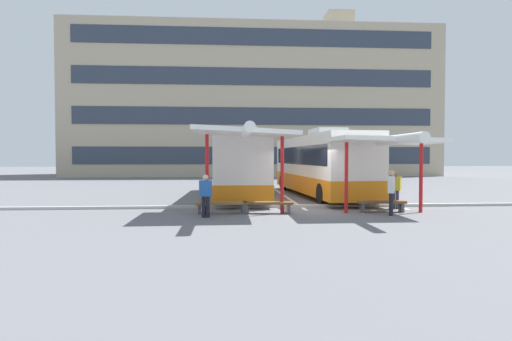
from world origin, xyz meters
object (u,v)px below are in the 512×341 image
coach_bus_1 (319,166)px  waiting_passenger_2 (391,189)px  waiting_shelter_0 (245,134)px  waiting_passenger_1 (206,193)px  waiting_shelter_1 (387,142)px  bench_2 (382,204)px  waiting_passenger_0 (396,188)px  coach_bus_0 (242,166)px  bench_1 (268,205)px  bench_0 (221,205)px

coach_bus_1 → waiting_passenger_2: (0.96, -7.97, -0.69)m
waiting_shelter_0 → waiting_passenger_2: 5.85m
coach_bus_1 → waiting_passenger_1: (-5.94, -8.04, -0.80)m
waiting_shelter_1 → bench_2: 2.48m
waiting_shelter_1 → waiting_passenger_0: 2.58m
waiting_passenger_1 → coach_bus_0: bearing=78.4°
coach_bus_1 → waiting_shelter_0: bearing=-121.2°
waiting_passenger_0 → bench_2: bearing=-133.7°
waiting_passenger_1 → waiting_passenger_0: bearing=14.4°
waiting_shelter_0 → bench_2: (5.45, 0.38, -2.72)m
bench_1 → waiting_shelter_1: 5.17m
bench_2 → coach_bus_1: bearing=97.8°
waiting_shelter_0 → bench_2: 6.10m
waiting_passenger_0 → waiting_passenger_1: 8.12m
bench_0 → coach_bus_0: bearing=81.3°
waiting_shelter_1 → waiting_passenger_2: waiting_shelter_1 is taller
waiting_shelter_0 → waiting_shelter_1: bearing=-0.8°
bench_0 → bench_2: size_ratio=1.07×
coach_bus_1 → waiting_passenger_0: size_ratio=7.92×
waiting_shelter_1 → waiting_passenger_2: (-0.00, -0.47, -1.78)m
coach_bus_1 → waiting_shelter_1: 7.64m
coach_bus_0 → waiting_passenger_2: 9.38m
bench_2 → waiting_passenger_2: (-0.00, -0.94, 0.65)m
waiting_shelter_0 → waiting_passenger_1: size_ratio=3.30×
bench_2 → waiting_passenger_1: (-6.90, -1.00, 0.54)m
coach_bus_0 → bench_1: (0.76, -6.81, -1.36)m
bench_1 → waiting_shelter_1: (4.55, -0.43, 2.43)m
coach_bus_1 → waiting_shelter_0: 8.78m
bench_2 → waiting_passenger_0: bearing=46.3°
coach_bus_0 → coach_bus_1: size_ratio=0.93×
waiting_shelter_0 → waiting_passenger_0: (6.41, 1.40, -2.17)m
coach_bus_1 → bench_0: size_ratio=6.15×
bench_0 → waiting_passenger_1: waiting_passenger_1 is taller
waiting_shelter_0 → waiting_passenger_2: (5.44, -0.55, -2.07)m
waiting_shelter_1 → waiting_passenger_2: 1.84m
waiting_shelter_0 → waiting_shelter_1: (5.45, -0.08, -0.29)m
waiting_shelter_1 → waiting_passenger_1: 7.18m
bench_2 → bench_0: bearing=-179.9°
waiting_shelter_0 → bench_2: size_ratio=2.72×
waiting_shelter_0 → bench_2: bearing=4.0°
coach_bus_1 → waiting_passenger_1: bearing=-126.5°
bench_2 → waiting_shelter_0: bearing=-176.0°
coach_bus_0 → bench_1: 6.98m
waiting_shelter_1 → waiting_passenger_0: waiting_shelter_1 is taller
bench_1 → waiting_passenger_2: bearing=-11.2°
waiting_passenger_1 → waiting_passenger_2: (6.90, 0.07, 0.11)m
waiting_shelter_0 → bench_0: bearing=157.8°
coach_bus_0 → waiting_passenger_0: coach_bus_0 is taller
bench_2 → waiting_passenger_1: size_ratio=1.21×
waiting_shelter_0 → waiting_passenger_0: waiting_shelter_0 is taller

